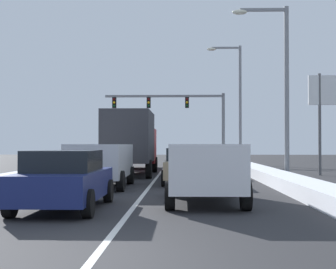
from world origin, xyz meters
TOP-DOWN VIEW (x-y plane):
  - ground_plane at (0.00, 14.98)m, footprint 120.00×120.00m
  - lane_stripe_between_right_lane_and_center_lane at (-0.00, 18.72)m, footprint 0.14×41.18m
  - snow_bank_right_shoulder at (5.30, 18.72)m, footprint 1.21×41.18m
  - snow_bank_left_shoulder at (-5.30, 18.72)m, footprint 1.70×41.18m
  - suv_white_right_lane_nearest at (1.93, 7.42)m, footprint 2.16×4.90m
  - sedan_tan_right_lane_second at (1.46, 14.40)m, footprint 2.00×4.50m
  - suv_gray_right_lane_third at (1.72, 21.14)m, footprint 2.16×4.90m
  - suv_charcoal_right_lane_fourth at (1.74, 27.32)m, footprint 2.16×4.90m
  - sedan_navy_center_lane_nearest at (-1.72, 5.81)m, footprint 2.00×4.50m
  - suv_silver_center_lane_second at (-1.84, 12.37)m, footprint 2.16×4.90m
  - box_truck_center_lane_third at (-1.47, 19.90)m, footprint 2.53×7.20m
  - suv_maroon_center_lane_fourth at (-1.66, 27.56)m, footprint 2.16×4.90m
  - traffic_light_gantry at (1.18, 37.43)m, footprint 10.60×0.47m
  - street_lamp_right_near at (5.86, 16.85)m, footprint 2.66×0.36m
  - street_lamp_right_mid at (5.42, 31.82)m, footprint 2.66×0.36m

SIDE VIEW (x-z plane):
  - ground_plane at x=0.00m, z-range 0.00..0.00m
  - lane_stripe_between_right_lane_and_center_lane at x=0.00m, z-range 0.00..0.01m
  - snow_bank_left_shoulder at x=-5.30m, z-range 0.00..0.47m
  - snow_bank_right_shoulder at x=5.30m, z-range 0.00..0.48m
  - sedan_tan_right_lane_second at x=1.46m, z-range 0.01..1.52m
  - sedan_navy_center_lane_nearest at x=-1.72m, z-range 0.01..1.52m
  - suv_white_right_lane_nearest at x=1.93m, z-range 0.18..1.85m
  - suv_gray_right_lane_third at x=1.72m, z-range 0.18..1.85m
  - suv_charcoal_right_lane_fourth at x=1.74m, z-range 0.18..1.85m
  - suv_silver_center_lane_second at x=-1.84m, z-range 0.18..1.85m
  - suv_maroon_center_lane_fourth at x=-1.66m, z-range 0.18..1.85m
  - box_truck_center_lane_third at x=-1.47m, z-range 0.22..3.58m
  - traffic_light_gantry at x=1.18m, z-range 1.62..7.82m
  - street_lamp_right_near at x=5.86m, z-range 0.81..9.01m
  - street_lamp_right_mid at x=5.42m, z-range 0.83..10.12m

